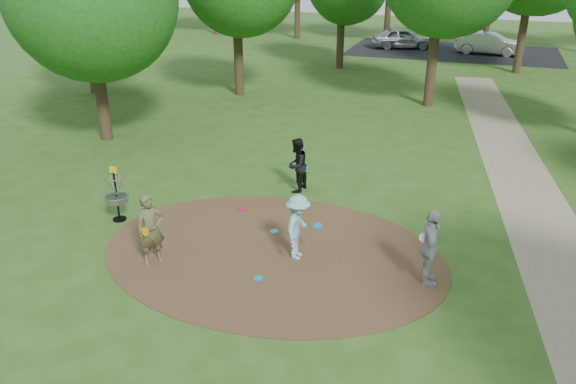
% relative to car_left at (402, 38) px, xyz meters
% --- Properties ---
extents(ground, '(100.00, 100.00, 0.00)m').
position_rel_car_left_xyz_m(ground, '(1.54, -30.11, -0.71)').
color(ground, '#2D5119').
rests_on(ground, ground).
extents(dirt_clearing, '(8.40, 8.40, 0.02)m').
position_rel_car_left_xyz_m(dirt_clearing, '(1.54, -30.11, -0.70)').
color(dirt_clearing, '#47301C').
rests_on(dirt_clearing, ground).
extents(footpath, '(7.55, 39.89, 0.01)m').
position_rel_car_left_xyz_m(footpath, '(8.04, -28.11, -0.71)').
color(footpath, '#8C7A5B').
rests_on(footpath, ground).
extents(parking_lot, '(14.00, 8.00, 0.01)m').
position_rel_car_left_xyz_m(parking_lot, '(3.54, -0.11, -0.71)').
color(parking_lot, black).
rests_on(parking_lot, ground).
extents(player_observer_with_disc, '(0.72, 0.74, 1.72)m').
position_rel_car_left_xyz_m(player_observer_with_disc, '(-0.91, -31.41, 0.14)').
color(player_observer_with_disc, brown).
rests_on(player_observer_with_disc, ground).
extents(player_throwing_with_disc, '(0.91, 1.05, 1.60)m').
position_rel_car_left_xyz_m(player_throwing_with_disc, '(2.20, -30.09, 0.08)').
color(player_throwing_with_disc, '#87BECA').
rests_on(player_throwing_with_disc, ground).
extents(player_walking_with_disc, '(0.73, 0.88, 1.64)m').
position_rel_car_left_xyz_m(player_walking_with_disc, '(0.92, -26.38, 0.11)').
color(player_walking_with_disc, black).
rests_on(player_walking_with_disc, ground).
extents(player_waiting_with_disc, '(0.60, 1.09, 1.76)m').
position_rel_car_left_xyz_m(player_waiting_with_disc, '(5.21, -30.22, 0.17)').
color(player_waiting_with_disc, '#9A9B9D').
rests_on(player_waiting_with_disc, ground).
extents(disc_ground_cyan, '(0.22, 0.22, 0.02)m').
position_rel_car_left_xyz_m(disc_ground_cyan, '(1.23, -29.10, -0.68)').
color(disc_ground_cyan, '#1AC0D5').
rests_on(disc_ground_cyan, dirt_clearing).
extents(disc_ground_blue, '(0.22, 0.22, 0.02)m').
position_rel_car_left_xyz_m(disc_ground_blue, '(1.68, -31.30, -0.68)').
color(disc_ground_blue, '#0B82C2').
rests_on(disc_ground_blue, dirt_clearing).
extents(disc_ground_red, '(0.22, 0.22, 0.02)m').
position_rel_car_left_xyz_m(disc_ground_red, '(-0.07, -28.18, -0.68)').
color(disc_ground_red, '#BA1231').
rests_on(disc_ground_red, dirt_clearing).
extents(car_left, '(4.51, 2.92, 1.43)m').
position_rel_car_left_xyz_m(car_left, '(0.00, 0.00, 0.00)').
color(car_left, '#A7AAAF').
rests_on(car_left, ground).
extents(car_right, '(4.50, 1.97, 1.44)m').
position_rel_car_left_xyz_m(car_right, '(5.88, -0.47, 0.00)').
color(car_right, '#B6BBBF').
rests_on(car_right, ground).
extents(disc_golf_basket, '(0.63, 0.63, 1.54)m').
position_rel_car_left_xyz_m(disc_golf_basket, '(-2.96, -29.81, 0.16)').
color(disc_golf_basket, black).
rests_on(disc_golf_basket, ground).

